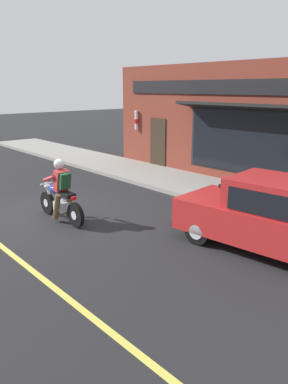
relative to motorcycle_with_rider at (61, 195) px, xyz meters
The scene contains 6 objects.
ground_plane 0.94m from the motorcycle_with_rider, 93.47° to the left, with size 80.00×80.00×0.00m, color black.
sidewalk_curb 6.30m from the motorcycle_with_rider, 35.65° to the left, with size 2.60×22.00×0.14m, color gray.
storefront_building 6.78m from the motorcycle_with_rider, ahead, with size 1.25×10.41×4.20m.
motorcycle_with_rider is the anchor object (origin of this frame).
car_hatchback 5.10m from the motorcycle_with_rider, 63.04° to the right, with size 2.02×3.93×1.57m.
traffic_cone 4.92m from the motorcycle_with_rider, 21.47° to the right, with size 0.36×0.36×0.60m.
Camera 1 is at (-4.47, -8.95, 3.34)m, focal length 35.00 mm.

